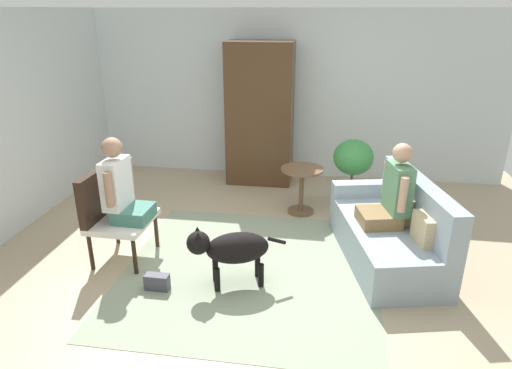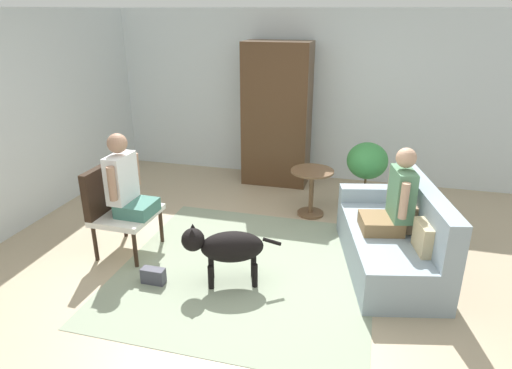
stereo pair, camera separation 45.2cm
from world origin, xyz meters
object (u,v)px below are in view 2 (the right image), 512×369
round_end_table (312,186)px  person_on_armchair (126,182)px  armoire_cabinet (277,115)px  handbag (153,276)px  couch (394,239)px  armchair (116,203)px  dog (226,247)px  person_on_couch (395,199)px  potted_plant (367,167)px

round_end_table → person_on_armchair: bearing=-140.5°
round_end_table → armoire_cabinet: 1.45m
person_on_armchair → handbag: 1.03m
couch → armchair: armchair is taller
couch → dog: (-1.56, -0.74, 0.09)m
couch → person_on_couch: (-0.04, -0.03, 0.44)m
person_on_couch → armoire_cabinet: 2.73m
person_on_couch → handbag: 2.48m
armoire_cabinet → handbag: 3.25m
handbag → couch: bearing=22.6°
armchair → person_on_couch: person_on_couch is taller
person_on_couch → dog: person_on_couch is taller
person_on_armchair → handbag: person_on_armchair is taller
person_on_armchair → dog: bearing=-15.0°
armchair → round_end_table: armchair is taller
person_on_couch → armoire_cabinet: armoire_cabinet is taller
round_end_table → person_on_couch: bearing=-47.7°
round_end_table → dog: bearing=-107.5°
round_end_table → dog: size_ratio=0.67×
armchair → handbag: bearing=-38.0°
armchair → potted_plant: armchair is taller
armchair → round_end_table: (1.91, 1.44, -0.17)m
person_on_armchair → dog: 1.31m
armoire_cabinet → handbag: armoire_cabinet is taller
round_end_table → dog: 1.85m
person_on_armchair → armchair: bearing=178.5°
couch → potted_plant: 1.52m
round_end_table → handbag: 2.34m
person_on_couch → person_on_armchair: person_on_armchair is taller
person_on_armchair → person_on_couch: bearing=8.2°
person_on_armchair → armoire_cabinet: 2.76m
person_on_armchair → round_end_table: bearing=39.5°
dog → potted_plant: size_ratio=1.02×
person_on_couch → potted_plant: (-0.31, 1.49, -0.19)m
couch → person_on_armchair: size_ratio=2.09×
person_on_couch → dog: size_ratio=0.95×
couch → potted_plant: size_ratio=2.04×
armoire_cabinet → dog: bearing=-87.1°
couch → potted_plant: (-0.35, 1.46, 0.25)m
armchair → person_on_armchair: 0.29m
armchair → dog: bearing=-13.5°
armchair → person_on_couch: bearing=7.7°
round_end_table → armoire_cabinet: armoire_cabinet is taller
person_on_couch → round_end_table: person_on_couch is taller
couch → potted_plant: potted_plant is taller
person_on_couch → round_end_table: bearing=132.3°
couch → handbag: bearing=-157.4°
round_end_table → armchair: bearing=-142.9°
handbag → armchair: bearing=142.0°
couch → armoire_cabinet: 2.81m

